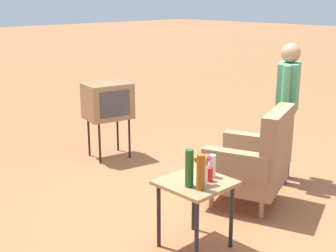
{
  "coord_description": "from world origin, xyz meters",
  "views": [
    {
      "loc": [
        3.72,
        2.82,
        2.14
      ],
      "look_at": [
        -0.0,
        -1.01,
        0.65
      ],
      "focal_mm": 49.79,
      "sensor_mm": 36.0,
      "label": 1
    }
  ],
  "objects_px": {
    "bottle_wine_green": "(189,168)",
    "soda_can_red": "(209,174)",
    "tv_on_stand": "(108,102)",
    "bottle_short_clear": "(212,166)",
    "person_standing": "(287,104)",
    "flower_vase": "(203,168)",
    "armchair": "(255,161)",
    "side_table": "(195,191)",
    "bottle_tall_amber": "(201,172)"
  },
  "relations": [
    {
      "from": "side_table",
      "to": "person_standing",
      "type": "distance_m",
      "value": 1.97
    },
    {
      "from": "person_standing",
      "to": "armchair",
      "type": "bearing_deg",
      "value": 11.44
    },
    {
      "from": "soda_can_red",
      "to": "armchair",
      "type": "bearing_deg",
      "value": -167.06
    },
    {
      "from": "armchair",
      "to": "soda_can_red",
      "type": "height_order",
      "value": "armchair"
    },
    {
      "from": "bottle_wine_green",
      "to": "flower_vase",
      "type": "distance_m",
      "value": 0.12
    },
    {
      "from": "tv_on_stand",
      "to": "bottle_short_clear",
      "type": "bearing_deg",
      "value": 73.23
    },
    {
      "from": "person_standing",
      "to": "flower_vase",
      "type": "height_order",
      "value": "person_standing"
    },
    {
      "from": "person_standing",
      "to": "bottle_tall_amber",
      "type": "relative_size",
      "value": 5.47
    },
    {
      "from": "bottle_short_clear",
      "to": "bottle_wine_green",
      "type": "bearing_deg",
      "value": 2.15
    },
    {
      "from": "bottle_tall_amber",
      "to": "tv_on_stand",
      "type": "bearing_deg",
      "value": -111.57
    },
    {
      "from": "side_table",
      "to": "flower_vase",
      "type": "height_order",
      "value": "flower_vase"
    },
    {
      "from": "soda_can_red",
      "to": "bottle_short_clear",
      "type": "relative_size",
      "value": 0.61
    },
    {
      "from": "armchair",
      "to": "flower_vase",
      "type": "bearing_deg",
      "value": 12.56
    },
    {
      "from": "person_standing",
      "to": "bottle_tall_amber",
      "type": "xyz_separation_m",
      "value": [
        2.0,
        0.47,
        -0.17
      ]
    },
    {
      "from": "bottle_tall_amber",
      "to": "bottle_short_clear",
      "type": "xyz_separation_m",
      "value": [
        -0.28,
        -0.12,
        -0.05
      ]
    },
    {
      "from": "bottle_wine_green",
      "to": "bottle_short_clear",
      "type": "distance_m",
      "value": 0.31
    },
    {
      "from": "armchair",
      "to": "flower_vase",
      "type": "relative_size",
      "value": 4.0
    },
    {
      "from": "person_standing",
      "to": "bottle_short_clear",
      "type": "bearing_deg",
      "value": 11.37
    },
    {
      "from": "side_table",
      "to": "tv_on_stand",
      "type": "relative_size",
      "value": 0.6
    },
    {
      "from": "bottle_wine_green",
      "to": "bottle_short_clear",
      "type": "bearing_deg",
      "value": -177.85
    },
    {
      "from": "bottle_wine_green",
      "to": "bottle_short_clear",
      "type": "xyz_separation_m",
      "value": [
        -0.3,
        -0.01,
        -0.06
      ]
    },
    {
      "from": "tv_on_stand",
      "to": "person_standing",
      "type": "bearing_deg",
      "value": 114.59
    },
    {
      "from": "person_standing",
      "to": "soda_can_red",
      "type": "bearing_deg",
      "value": 12.26
    },
    {
      "from": "side_table",
      "to": "bottle_wine_green",
      "type": "relative_size",
      "value": 1.94
    },
    {
      "from": "soda_can_red",
      "to": "bottle_wine_green",
      "type": "bearing_deg",
      "value": -9.83
    },
    {
      "from": "soda_can_red",
      "to": "flower_vase",
      "type": "xyz_separation_m",
      "value": [
        0.11,
        0.02,
        0.09
      ]
    },
    {
      "from": "tv_on_stand",
      "to": "bottle_tall_amber",
      "type": "bearing_deg",
      "value": 68.43
    },
    {
      "from": "bottle_tall_amber",
      "to": "flower_vase",
      "type": "relative_size",
      "value": 1.13
    },
    {
      "from": "bottle_wine_green",
      "to": "flower_vase",
      "type": "height_order",
      "value": "bottle_wine_green"
    },
    {
      "from": "person_standing",
      "to": "bottle_short_clear",
      "type": "height_order",
      "value": "person_standing"
    },
    {
      "from": "bottle_tall_amber",
      "to": "flower_vase",
      "type": "xyz_separation_m",
      "value": [
        -0.08,
        -0.06,
        -0.0
      ]
    },
    {
      "from": "person_standing",
      "to": "flower_vase",
      "type": "bearing_deg",
      "value": 12.08
    },
    {
      "from": "tv_on_stand",
      "to": "armchair",
      "type": "bearing_deg",
      "value": 93.7
    },
    {
      "from": "bottle_short_clear",
      "to": "bottle_tall_amber",
      "type": "bearing_deg",
      "value": 23.23
    },
    {
      "from": "tv_on_stand",
      "to": "bottle_short_clear",
      "type": "distance_m",
      "value": 2.59
    },
    {
      "from": "bottle_short_clear",
      "to": "tv_on_stand",
      "type": "bearing_deg",
      "value": -106.77
    },
    {
      "from": "side_table",
      "to": "bottle_wine_green",
      "type": "xyz_separation_m",
      "value": [
        0.12,
        0.04,
        0.25
      ]
    },
    {
      "from": "side_table",
      "to": "tv_on_stand",
      "type": "xyz_separation_m",
      "value": [
        -0.92,
        -2.45,
        0.25
      ]
    },
    {
      "from": "bottle_wine_green",
      "to": "soda_can_red",
      "type": "xyz_separation_m",
      "value": [
        -0.21,
        0.04,
        -0.1
      ]
    },
    {
      "from": "armchair",
      "to": "bottle_wine_green",
      "type": "bearing_deg",
      "value": 9.04
    },
    {
      "from": "tv_on_stand",
      "to": "flower_vase",
      "type": "relative_size",
      "value": 3.89
    },
    {
      "from": "side_table",
      "to": "soda_can_red",
      "type": "xyz_separation_m",
      "value": [
        -0.09,
        0.07,
        0.15
      ]
    },
    {
      "from": "person_standing",
      "to": "flower_vase",
      "type": "distance_m",
      "value": 1.97
    },
    {
      "from": "bottle_wine_green",
      "to": "soda_can_red",
      "type": "height_order",
      "value": "bottle_wine_green"
    },
    {
      "from": "armchair",
      "to": "bottle_tall_amber",
      "type": "relative_size",
      "value": 3.53
    },
    {
      "from": "bottle_tall_amber",
      "to": "bottle_wine_green",
      "type": "bearing_deg",
      "value": -80.01
    },
    {
      "from": "side_table",
      "to": "bottle_tall_amber",
      "type": "bearing_deg",
      "value": 55.12
    },
    {
      "from": "flower_vase",
      "to": "armchair",
      "type": "bearing_deg",
      "value": -167.44
    },
    {
      "from": "soda_can_red",
      "to": "side_table",
      "type": "bearing_deg",
      "value": -40.57
    },
    {
      "from": "person_standing",
      "to": "soda_can_red",
      "type": "relative_size",
      "value": 13.44
    }
  ]
}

